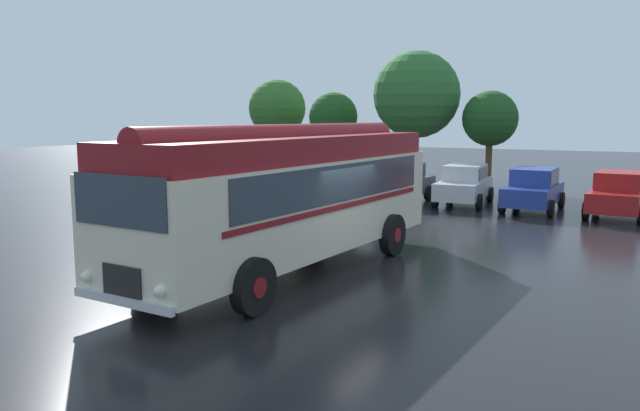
{
  "coord_description": "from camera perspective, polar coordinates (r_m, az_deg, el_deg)",
  "views": [
    {
      "loc": [
        6.72,
        -12.94,
        3.65
      ],
      "look_at": [
        -0.68,
        1.04,
        1.4
      ],
      "focal_mm": 35.0,
      "sensor_mm": 36.0,
      "label": 1
    }
  ],
  "objects": [
    {
      "name": "vintage_bus",
      "position": [
        14.6,
        -2.78,
        1.18
      ],
      "size": [
        3.34,
        10.26,
        3.49
      ],
      "color": "beige",
      "rests_on": "ground"
    },
    {
      "name": "tree_centre",
      "position": [
        34.55,
        8.98,
        10.01
      ],
      "size": [
        4.68,
        4.68,
        7.18
      ],
      "color": "#4C3823",
      "rests_on": "ground"
    },
    {
      "name": "car_mid_right",
      "position": [
        25.79,
        18.94,
        1.42
      ],
      "size": [
        2.03,
        4.24,
        1.66
      ],
      "color": "navy",
      "rests_on": "ground"
    },
    {
      "name": "tree_far_left",
      "position": [
        39.26,
        -3.87,
        8.85
      ],
      "size": [
        3.53,
        3.53,
        5.96
      ],
      "color": "#4C3823",
      "rests_on": "ground"
    },
    {
      "name": "car_mid_left",
      "position": [
        26.85,
        13.05,
        1.9
      ],
      "size": [
        2.14,
        4.29,
        1.66
      ],
      "color": "#B7BABF",
      "rests_on": "ground"
    },
    {
      "name": "car_near_left",
      "position": [
        27.13,
        7.11,
        2.11
      ],
      "size": [
        2.33,
        4.37,
        1.66
      ],
      "color": "#4C5156",
      "rests_on": "ground"
    },
    {
      "name": "ground_plane",
      "position": [
        15.03,
        0.46,
        -5.96
      ],
      "size": [
        120.0,
        120.0,
        0.0
      ],
      "primitive_type": "plane",
      "color": "black"
    },
    {
      "name": "car_far_right",
      "position": [
        25.4,
        25.6,
        0.97
      ],
      "size": [
        2.15,
        4.29,
        1.66
      ],
      "color": "maroon",
      "rests_on": "ground"
    },
    {
      "name": "tree_right_of_centre",
      "position": [
        33.64,
        15.24,
        7.71
      ],
      "size": [
        2.85,
        2.85,
        5.0
      ],
      "color": "#4C3823",
      "rests_on": "ground"
    },
    {
      "name": "tree_left_of_centre",
      "position": [
        36.49,
        1.14,
        8.04
      ],
      "size": [
        2.82,
        2.82,
        5.07
      ],
      "color": "#4C3823",
      "rests_on": "ground"
    }
  ]
}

